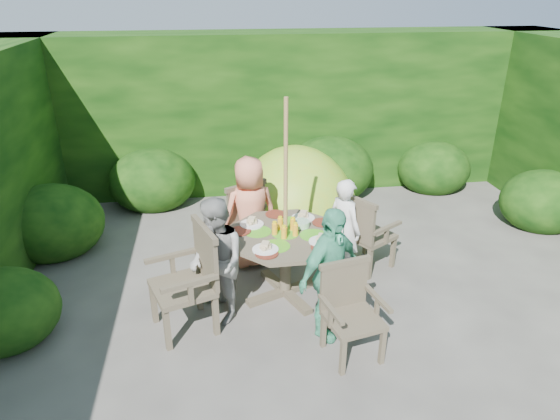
{
  "coord_description": "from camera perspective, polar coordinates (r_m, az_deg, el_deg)",
  "views": [
    {
      "loc": [
        -1.28,
        -4.08,
        3.17
      ],
      "look_at": [
        -0.55,
        0.97,
        0.85
      ],
      "focal_mm": 32.0,
      "sensor_mm": 36.0,
      "label": 1
    }
  ],
  "objects": [
    {
      "name": "dome_tent",
      "position": [
        7.29,
        1.72,
        -1.32
      ],
      "size": [
        2.09,
        2.09,
        2.25
      ],
      "rotation": [
        0.0,
        0.0,
        0.14
      ],
      "color": "#A3BA23",
      "rests_on": "ground"
    },
    {
      "name": "child_right",
      "position": [
        5.78,
        7.39,
        -2.13
      ],
      "size": [
        0.47,
        0.53,
        1.21
      ],
      "primitive_type": "imported",
      "rotation": [
        0.0,
        0.0,
        2.1
      ],
      "color": "silver",
      "rests_on": "ground"
    },
    {
      "name": "garden_chair_front",
      "position": [
        4.69,
        8.0,
        -11.16
      ],
      "size": [
        0.6,
        0.56,
        0.86
      ],
      "rotation": [
        0.0,
        0.0,
        0.22
      ],
      "color": "#41392A",
      "rests_on": "ground"
    },
    {
      "name": "garden_chair_right",
      "position": [
        5.99,
        9.66,
        -2.45
      ],
      "size": [
        0.71,
        0.73,
        0.93
      ],
      "rotation": [
        0.0,
        0.0,
        2.12
      ],
      "color": "#41392A",
      "rests_on": "ground"
    },
    {
      "name": "hedge_enclosure",
      "position": [
        5.88,
        4.79,
        5.31
      ],
      "size": [
        9.0,
        9.0,
        2.5
      ],
      "color": "black",
      "rests_on": "ground"
    },
    {
      "name": "patio_table",
      "position": [
        5.35,
        0.65,
        -3.82
      ],
      "size": [
        1.7,
        1.7,
        0.91
      ],
      "rotation": [
        0.0,
        0.0,
        0.4
      ],
      "color": "#41392A",
      "rests_on": "ground"
    },
    {
      "name": "garden_chair_left",
      "position": [
        4.98,
        -10.18,
        -7.7
      ],
      "size": [
        0.73,
        0.77,
        1.04
      ],
      "rotation": [
        0.0,
        0.0,
        -1.23
      ],
      "color": "#41392A",
      "rests_on": "ground"
    },
    {
      "name": "garden_chair_back",
      "position": [
        6.26,
        -4.59,
        -0.72
      ],
      "size": [
        0.75,
        0.72,
        0.97
      ],
      "rotation": [
        0.0,
        0.0,
        3.64
      ],
      "color": "#41392A",
      "rests_on": "ground"
    },
    {
      "name": "ground",
      "position": [
        5.32,
        7.52,
        -12.37
      ],
      "size": [
        60.0,
        60.0,
        0.0
      ],
      "primitive_type": "plane",
      "color": "#494641",
      "rests_on": "ground"
    },
    {
      "name": "child_front",
      "position": [
        4.76,
        5.72,
        -7.32
      ],
      "size": [
        0.83,
        0.73,
        1.35
      ],
      "primitive_type": "imported",
      "rotation": [
        0.0,
        0.0,
        0.62
      ],
      "color": "#4CB188",
      "rests_on": "ground"
    },
    {
      "name": "parasol_pole",
      "position": [
        5.14,
        0.64,
        0.71
      ],
      "size": [
        0.06,
        0.06,
        2.2
      ],
      "primitive_type": "cylinder",
      "rotation": [
        0.0,
        0.0,
        0.4
      ],
      "color": "olive",
      "rests_on": "ground"
    },
    {
      "name": "child_back",
      "position": [
        5.95,
        -3.43,
        -0.28
      ],
      "size": [
        0.76,
        0.59,
        1.37
      ],
      "primitive_type": "imported",
      "rotation": [
        0.0,
        0.0,
        3.4
      ],
      "color": "#ED8562",
      "rests_on": "ground"
    },
    {
      "name": "child_left",
      "position": [
        5.02,
        -7.22,
        -5.84
      ],
      "size": [
        0.69,
        0.77,
        1.31
      ],
      "primitive_type": "imported",
      "rotation": [
        0.0,
        0.0,
        -1.21
      ],
      "color": "gray",
      "rests_on": "ground"
    }
  ]
}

